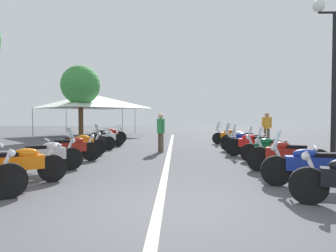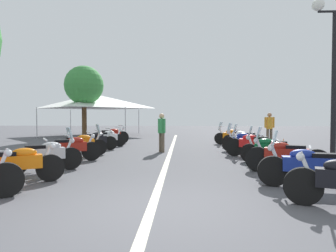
{
  "view_description": "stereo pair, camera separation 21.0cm",
  "coord_description": "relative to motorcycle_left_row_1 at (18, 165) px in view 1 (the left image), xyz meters",
  "views": [
    {
      "loc": [
        -4.59,
        -0.29,
        1.51
      ],
      "look_at": [
        5.73,
        0.0,
        1.16
      ],
      "focal_mm": 31.6,
      "sensor_mm": 36.0,
      "label": 1
    },
    {
      "loc": [
        -4.59,
        -0.5,
        1.51
      ],
      "look_at": [
        5.73,
        0.0,
        1.16
      ],
      "focal_mm": 31.6,
      "sensor_mm": 36.0,
      "label": 2
    }
  ],
  "objects": [
    {
      "name": "ground_plane",
      "position": [
        -1.7,
        -3.15,
        -0.45
      ],
      "size": [
        80.0,
        80.0,
        0.0
      ],
      "primitive_type": "plane",
      "color": "#4C4C51"
    },
    {
      "name": "lane_centre_stripe",
      "position": [
        4.64,
        -3.15,
        -0.45
      ],
      "size": [
        24.57,
        0.16,
        0.01
      ],
      "primitive_type": "cube",
      "color": "beige",
      "rests_on": "ground_plane"
    },
    {
      "name": "motorcycle_left_row_1",
      "position": [
        0.0,
        0.0,
        0.0
      ],
      "size": [
        1.19,
        1.83,
        0.99
      ],
      "rotation": [
        0.0,
        0.0,
        -1.03
      ],
      "color": "black",
      "rests_on": "ground_plane"
    },
    {
      "name": "motorcycle_left_row_2",
      "position": [
        1.47,
        0.04,
        0.01
      ],
      "size": [
        1.27,
        1.72,
        1.2
      ],
      "rotation": [
        0.0,
        0.0,
        -0.96
      ],
      "color": "black",
      "rests_on": "ground_plane"
    },
    {
      "name": "motorcycle_left_row_3",
      "position": [
        3.23,
        0.03,
        0.0
      ],
      "size": [
        1.07,
        1.87,
        1.0
      ],
      "rotation": [
        0.0,
        0.0,
        -1.1
      ],
      "color": "black",
      "rests_on": "ground_plane"
    },
    {
      "name": "motorcycle_left_row_4",
      "position": [
        4.58,
        0.19,
        0.01
      ],
      "size": [
        1.11,
        1.92,
        1.2
      ],
      "rotation": [
        0.0,
        0.0,
        -1.1
      ],
      "color": "black",
      "rests_on": "ground_plane"
    },
    {
      "name": "motorcycle_left_row_5",
      "position": [
        6.27,
        0.17,
        -0.0
      ],
      "size": [
        1.18,
        1.86,
        0.99
      ],
      "rotation": [
        0.0,
        0.0,
        -1.04
      ],
      "color": "black",
      "rests_on": "ground_plane"
    },
    {
      "name": "motorcycle_left_row_6",
      "position": [
        7.68,
        -0.0,
        0.0
      ],
      "size": [
        1.4,
        1.71,
        0.99
      ],
      "rotation": [
        0.0,
        0.0,
        -0.9
      ],
      "color": "black",
      "rests_on": "ground_plane"
    },
    {
      "name": "motorcycle_left_row_7",
      "position": [
        9.25,
        0.15,
        0.02
      ],
      "size": [
        1.28,
        1.76,
        1.02
      ],
      "rotation": [
        0.0,
        0.0,
        -0.96
      ],
      "color": "black",
      "rests_on": "ground_plane"
    },
    {
      "name": "motorcycle_right_row_1",
      "position": [
        -0.04,
        -6.32,
        0.02
      ],
      "size": [
        0.82,
        2.17,
        1.22
      ],
      "rotation": [
        0.0,
        0.0,
        1.35
      ],
      "color": "black",
      "rests_on": "ground_plane"
    },
    {
      "name": "motorcycle_right_row_2",
      "position": [
        1.55,
        -6.35,
        0.03
      ],
      "size": [
        0.99,
        2.02,
        1.23
      ],
      "rotation": [
        0.0,
        0.0,
        1.19
      ],
      "color": "black",
      "rests_on": "ground_plane"
    },
    {
      "name": "motorcycle_right_row_3",
      "position": [
        3.23,
        -6.46,
        0.0
      ],
      "size": [
        0.9,
        1.91,
        1.19
      ],
      "rotation": [
        0.0,
        0.0,
        1.26
      ],
      "color": "black",
      "rests_on": "ground_plane"
    },
    {
      "name": "motorcycle_right_row_4",
      "position": [
        4.67,
        -6.28,
        0.02
      ],
      "size": [
        0.92,
        2.07,
        1.22
      ],
      "rotation": [
        0.0,
        0.0,
        1.26
      ],
      "color": "black",
      "rests_on": "ground_plane"
    },
    {
      "name": "motorcycle_right_row_5",
      "position": [
        6.12,
        -6.34,
        0.01
      ],
      "size": [
        0.94,
        2.05,
        1.2
      ],
      "rotation": [
        0.0,
        0.0,
        1.25
      ],
      "color": "black",
      "rests_on": "ground_plane"
    },
    {
      "name": "motorcycle_right_row_6",
      "position": [
        7.7,
        -6.55,
        0.01
      ],
      "size": [
        1.06,
        1.96,
        1.19
      ],
      "rotation": [
        0.0,
        0.0,
        1.14
      ],
      "color": "black",
      "rests_on": "ground_plane"
    },
    {
      "name": "motorcycle_right_row_7",
      "position": [
        9.22,
        -6.33,
        0.01
      ],
      "size": [
        1.08,
        2.0,
        1.2
      ],
      "rotation": [
        0.0,
        0.0,
        1.14
      ],
      "color": "black",
      "rests_on": "ground_plane"
    },
    {
      "name": "street_lamp_twin_globe",
      "position": [
        1.74,
        -7.66,
        2.71
      ],
      "size": [
        0.32,
        1.22,
        4.59
      ],
      "color": "black",
      "rests_on": "ground_plane"
    },
    {
      "name": "traffic_cone_0",
      "position": [
        5.8,
        -7.73,
        -0.16
      ],
      "size": [
        0.36,
        0.36,
        0.61
      ],
      "color": "orange",
      "rests_on": "ground_plane"
    },
    {
      "name": "bystander_0",
      "position": [
        5.96,
        -2.79,
        0.49
      ],
      "size": [
        0.45,
        0.34,
        1.62
      ],
      "rotation": [
        0.0,
        0.0,
        5.32
      ],
      "color": "brown",
      "rests_on": "ground_plane"
    },
    {
      "name": "bystander_1",
      "position": [
        9.45,
        -8.22,
        0.53
      ],
      "size": [
        0.32,
        0.53,
        1.68
      ],
      "rotation": [
        0.0,
        0.0,
        0.05
      ],
      "color": "brown",
      "rests_on": "ground_plane"
    },
    {
      "name": "roadside_tree_1",
      "position": [
        13.46,
        3.01,
        3.11
      ],
      "size": [
        2.62,
        2.62,
        4.91
      ],
      "color": "brown",
      "rests_on": "ground_plane"
    },
    {
      "name": "event_tent",
      "position": [
        16.19,
        3.16,
        2.2
      ],
      "size": [
        6.71,
        6.71,
        3.2
      ],
      "color": "white",
      "rests_on": "ground_plane"
    }
  ]
}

